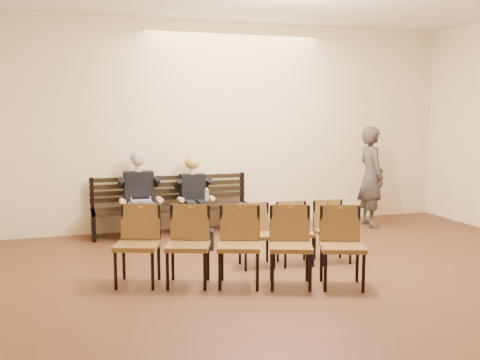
% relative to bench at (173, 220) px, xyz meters
% --- Properties ---
extents(ground, '(10.00, 10.00, 0.00)m').
position_rel_bench_xyz_m(ground, '(1.15, -4.65, -0.23)').
color(ground, '#53301C').
rests_on(ground, ground).
extents(room_walls, '(8.02, 10.01, 3.51)m').
position_rel_bench_xyz_m(room_walls, '(1.15, -3.86, 2.31)').
color(room_walls, '#FCE4B4').
rests_on(room_walls, ground).
extents(bench, '(2.60, 0.90, 0.45)m').
position_rel_bench_xyz_m(bench, '(0.00, 0.00, 0.00)').
color(bench, black).
rests_on(bench, ground).
extents(seated_man, '(0.57, 0.78, 1.36)m').
position_rel_bench_xyz_m(seated_man, '(-0.54, -0.12, 0.46)').
color(seated_man, black).
rests_on(seated_man, ground).
extents(seated_woman, '(0.50, 0.69, 1.16)m').
position_rel_bench_xyz_m(seated_woman, '(0.33, -0.12, 0.35)').
color(seated_woman, black).
rests_on(seated_woman, ground).
extents(laptop, '(0.32, 0.25, 0.23)m').
position_rel_bench_xyz_m(laptop, '(-0.53, -0.27, 0.34)').
color(laptop, silver).
rests_on(laptop, bench).
extents(water_bottle, '(0.07, 0.07, 0.21)m').
position_rel_bench_xyz_m(water_bottle, '(0.49, -0.35, 0.33)').
color(water_bottle, silver).
rests_on(water_bottle, bench).
extents(bag, '(0.44, 0.36, 0.28)m').
position_rel_bench_xyz_m(bag, '(0.20, -1.12, -0.09)').
color(bag, black).
rests_on(bag, ground).
extents(passerby, '(0.53, 0.76, 2.00)m').
position_rel_bench_xyz_m(passerby, '(3.41, -0.45, 0.78)').
color(passerby, '#37312D').
rests_on(passerby, ground).
extents(chair_row_front, '(1.50, 0.57, 0.82)m').
position_rel_bench_xyz_m(chair_row_front, '(1.20, -2.26, 0.18)').
color(chair_row_front, brown).
rests_on(chair_row_front, ground).
extents(chair_row_back, '(2.83, 1.41, 0.92)m').
position_rel_bench_xyz_m(chair_row_back, '(0.24, -2.88, 0.23)').
color(chair_row_back, brown).
rests_on(chair_row_back, ground).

